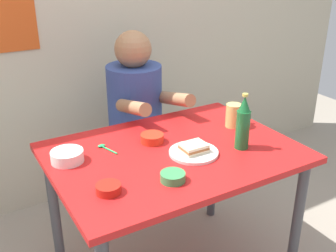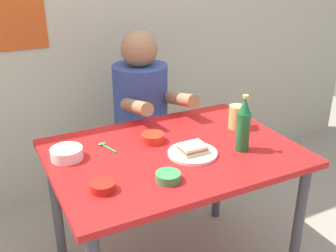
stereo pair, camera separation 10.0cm
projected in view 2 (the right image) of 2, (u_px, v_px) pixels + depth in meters
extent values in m
cube|color=#CC4C19|center=(3.00, 11.00, 2.22)|extent=(0.45, 0.01, 0.44)
cube|color=red|center=(173.00, 153.00, 1.84)|extent=(1.10, 0.80, 0.03)
cylinder|color=#3F3F44|center=(297.00, 230.00, 1.91)|extent=(0.05, 0.05, 0.71)
cylinder|color=#3F3F44|center=(57.00, 210.00, 2.06)|extent=(0.05, 0.05, 0.71)
cylinder|color=#3F3F44|center=(218.00, 167.00, 2.46)|extent=(0.05, 0.05, 0.71)
cylinder|color=#4C4C51|center=(143.00, 181.00, 2.60)|extent=(0.08, 0.08, 0.41)
cylinder|color=brown|center=(142.00, 150.00, 2.51)|extent=(0.34, 0.34, 0.04)
cylinder|color=#33478C|center=(141.00, 108.00, 2.40)|extent=(0.32, 0.32, 0.52)
sphere|color=#A0704C|center=(139.00, 49.00, 2.26)|extent=(0.21, 0.21, 0.21)
cylinder|color=#A0704C|center=(136.00, 107.00, 2.10)|extent=(0.07, 0.31, 0.14)
cylinder|color=#A0704C|center=(180.00, 99.00, 2.21)|extent=(0.07, 0.31, 0.14)
cylinder|color=silver|center=(193.00, 153.00, 1.79)|extent=(0.22, 0.22, 0.01)
cube|color=beige|center=(193.00, 151.00, 1.78)|extent=(0.11, 0.09, 0.01)
cube|color=#9E592D|center=(193.00, 148.00, 1.78)|extent=(0.11, 0.09, 0.01)
cube|color=beige|center=(193.00, 146.00, 1.77)|extent=(0.11, 0.09, 0.01)
cylinder|color=#D1BC66|center=(237.00, 117.00, 2.03)|extent=(0.08, 0.08, 0.12)
torus|color=silver|center=(246.00, 114.00, 2.06)|extent=(0.06, 0.01, 0.06)
cylinder|color=#19602D|center=(243.00, 132.00, 1.80)|extent=(0.06, 0.06, 0.18)
cone|color=#19602D|center=(245.00, 105.00, 1.75)|extent=(0.05, 0.05, 0.07)
cylinder|color=#BFB74C|center=(246.00, 96.00, 1.73)|extent=(0.03, 0.03, 0.01)
cylinder|color=#388C4C|center=(168.00, 177.00, 1.58)|extent=(0.10, 0.10, 0.03)
cylinder|color=#5B643A|center=(168.00, 175.00, 1.58)|extent=(0.08, 0.08, 0.02)
cylinder|color=silver|center=(67.00, 153.00, 1.75)|extent=(0.14, 0.14, 0.05)
cylinder|color=tan|center=(66.00, 151.00, 1.74)|extent=(0.11, 0.11, 0.02)
cylinder|color=#B21E14|center=(103.00, 187.00, 1.52)|extent=(0.10, 0.10, 0.03)
cylinder|color=maroon|center=(103.00, 185.00, 1.51)|extent=(0.08, 0.08, 0.02)
cylinder|color=red|center=(153.00, 138.00, 1.90)|extent=(0.11, 0.11, 0.04)
cylinder|color=#A33521|center=(153.00, 136.00, 1.90)|extent=(0.09, 0.09, 0.02)
cylinder|color=#26A559|center=(109.00, 148.00, 1.84)|extent=(0.04, 0.11, 0.01)
ellipsoid|color=#26A559|center=(102.00, 144.00, 1.87)|extent=(0.04, 0.02, 0.01)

